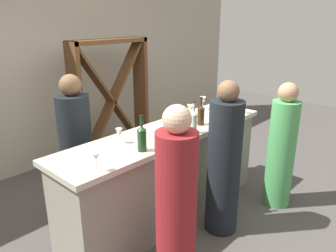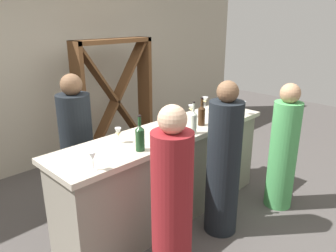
# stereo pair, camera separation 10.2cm
# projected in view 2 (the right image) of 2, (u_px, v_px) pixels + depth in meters

# --- Properties ---
(ground_plane) EXTENTS (12.00, 12.00, 0.00)m
(ground_plane) POSITION_uv_depth(u_px,v_px,m) (168.00, 213.00, 3.63)
(ground_plane) COLOR #4C4744
(back_wall) EXTENTS (8.00, 0.10, 2.80)m
(back_wall) POSITION_uv_depth(u_px,v_px,m) (58.00, 66.00, 4.65)
(back_wall) COLOR #B2A893
(back_wall) RESTS_ON ground
(bar_counter) EXTENTS (2.54, 0.63, 0.98)m
(bar_counter) POSITION_uv_depth(u_px,v_px,m) (168.00, 173.00, 3.47)
(bar_counter) COLOR gray
(bar_counter) RESTS_ON ground
(wine_rack) EXTENTS (1.23, 0.28, 1.78)m
(wine_rack) POSITION_uv_depth(u_px,v_px,m) (115.00, 101.00, 4.82)
(wine_rack) COLOR brown
(wine_rack) RESTS_ON ground
(wine_bottle_leftmost_olive_green) EXTENTS (0.08, 0.08, 0.32)m
(wine_bottle_leftmost_olive_green) POSITION_uv_depth(u_px,v_px,m) (140.00, 137.00, 2.80)
(wine_bottle_leftmost_olive_green) COLOR #193D1E
(wine_bottle_leftmost_olive_green) RESTS_ON bar_counter
(wine_bottle_second_left_clear_pale) EXTENTS (0.07, 0.07, 0.32)m
(wine_bottle_second_left_clear_pale) POSITION_uv_depth(u_px,v_px,m) (193.00, 122.00, 3.20)
(wine_bottle_second_left_clear_pale) COLOR #B7C6B2
(wine_bottle_second_left_clear_pale) RESTS_ON bar_counter
(wine_bottle_center_amber_brown) EXTENTS (0.07, 0.07, 0.30)m
(wine_bottle_center_amber_brown) POSITION_uv_depth(u_px,v_px,m) (202.00, 115.00, 3.45)
(wine_bottle_center_amber_brown) COLOR #331E0F
(wine_bottle_center_amber_brown) RESTS_ON bar_counter
(wine_bottle_second_right_dark_green) EXTENTS (0.08, 0.08, 0.30)m
(wine_bottle_second_right_dark_green) POSITION_uv_depth(u_px,v_px,m) (225.00, 98.00, 4.17)
(wine_bottle_second_right_dark_green) COLOR black
(wine_bottle_second_right_dark_green) RESTS_ON bar_counter
(wine_glass_near_left) EXTENTS (0.08, 0.08, 0.16)m
(wine_glass_near_left) POSITION_uv_depth(u_px,v_px,m) (226.00, 112.00, 3.58)
(wine_glass_near_left) COLOR white
(wine_glass_near_left) RESTS_ON bar_counter
(wine_glass_near_center) EXTENTS (0.06, 0.06, 0.15)m
(wine_glass_near_center) POSITION_uv_depth(u_px,v_px,m) (92.00, 157.00, 2.44)
(wine_glass_near_center) COLOR white
(wine_glass_near_center) RESTS_ON bar_counter
(wine_glass_near_right) EXTENTS (0.08, 0.08, 0.16)m
(wine_glass_near_right) POSITION_uv_depth(u_px,v_px,m) (242.00, 105.00, 3.83)
(wine_glass_near_right) COLOR white
(wine_glass_near_right) RESTS_ON bar_counter
(wine_glass_far_left) EXTENTS (0.06, 0.06, 0.14)m
(wine_glass_far_left) POSITION_uv_depth(u_px,v_px,m) (118.00, 133.00, 2.98)
(wine_glass_far_left) COLOR white
(wine_glass_far_left) RESTS_ON bar_counter
(wine_glass_far_center) EXTENTS (0.07, 0.07, 0.14)m
(wine_glass_far_center) POSITION_uv_depth(u_px,v_px,m) (191.00, 109.00, 3.74)
(wine_glass_far_center) COLOR white
(wine_glass_far_center) RESTS_ON bar_counter
(wine_glass_far_right) EXTENTS (0.07, 0.07, 0.16)m
(wine_glass_far_right) POSITION_uv_depth(u_px,v_px,m) (205.00, 101.00, 4.03)
(wine_glass_far_right) COLOR white
(wine_glass_far_right) RESTS_ON bar_counter
(person_left_guest) EXTENTS (0.42, 0.42, 1.54)m
(person_left_guest) POSITION_uv_depth(u_px,v_px,m) (223.00, 165.00, 3.15)
(person_left_guest) COLOR black
(person_left_guest) RESTS_ON ground
(person_center_guest) EXTENTS (0.40, 0.40, 1.51)m
(person_center_guest) POSITION_uv_depth(u_px,v_px,m) (172.00, 207.00, 2.48)
(person_center_guest) COLOR maroon
(person_center_guest) RESTS_ON ground
(person_right_guest) EXTENTS (0.31, 0.31, 1.43)m
(person_right_guest) POSITION_uv_depth(u_px,v_px,m) (283.00, 151.00, 3.60)
(person_right_guest) COLOR #4CA559
(person_right_guest) RESTS_ON ground
(person_server_behind) EXTENTS (0.37, 0.37, 1.55)m
(person_server_behind) POSITION_uv_depth(u_px,v_px,m) (78.00, 152.00, 3.45)
(person_server_behind) COLOR black
(person_server_behind) RESTS_ON ground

